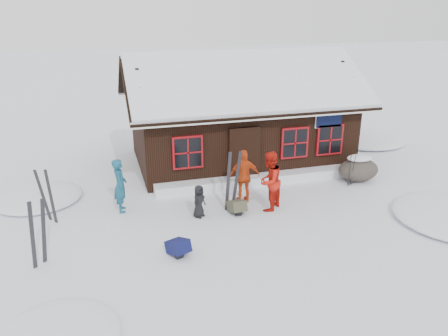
% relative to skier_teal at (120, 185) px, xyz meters
% --- Properties ---
extents(ground, '(120.00, 120.00, 0.00)m').
position_rel_skier_teal_xyz_m(ground, '(3.42, -1.38, -0.84)').
color(ground, white).
rests_on(ground, ground).
extents(mountain_hut, '(8.90, 6.09, 4.42)m').
position_rel_skier_teal_xyz_m(mountain_hut, '(4.92, 3.60, 0.73)').
color(mountain_hut, black).
rests_on(mountain_hut, ground).
extents(snow_drift, '(7.60, 0.60, 0.35)m').
position_rel_skier_teal_xyz_m(snow_drift, '(4.92, 0.87, -0.67)').
color(snow_drift, white).
rests_on(snow_drift, ground).
extents(snow_mounds, '(20.60, 13.20, 0.48)m').
position_rel_skier_teal_xyz_m(snow_mounds, '(5.07, 0.48, -0.84)').
color(snow_mounds, white).
rests_on(snow_mounds, ground).
extents(skier_teal, '(0.42, 0.62, 1.68)m').
position_rel_skier_teal_xyz_m(skier_teal, '(0.00, 0.00, 0.00)').
color(skier_teal, navy).
rests_on(skier_teal, ground).
extents(skier_orange_left, '(1.15, 1.13, 1.87)m').
position_rel_skier_teal_xyz_m(skier_orange_left, '(4.38, -1.16, 0.09)').
color(skier_orange_left, red).
rests_on(skier_orange_left, ground).
extents(skier_orange_right, '(1.04, 0.46, 1.74)m').
position_rel_skier_teal_xyz_m(skier_orange_right, '(3.82, -0.42, 0.03)').
color(skier_orange_right, '#CF4515').
rests_on(skier_orange_right, ground).
extents(skier_crouched, '(0.58, 0.56, 1.00)m').
position_rel_skier_teal_xyz_m(skier_crouched, '(2.19, -1.06, -0.34)').
color(skier_crouched, black).
rests_on(skier_crouched, ground).
extents(boulder, '(1.48, 1.11, 0.86)m').
position_rel_skier_teal_xyz_m(boulder, '(8.37, 0.18, -0.40)').
color(boulder, '#4E463E').
rests_on(boulder, ground).
extents(ski_pair_left, '(0.45, 0.32, 1.74)m').
position_rel_skier_teal_xyz_m(ski_pair_left, '(-2.08, -2.49, -0.02)').
color(ski_pair_left, black).
rests_on(ski_pair_left, ground).
extents(ski_pair_mid, '(0.50, 0.34, 1.65)m').
position_rel_skier_teal_xyz_m(ski_pair_mid, '(-2.08, -0.09, -0.07)').
color(ski_pair_mid, black).
rests_on(ski_pair_mid, ground).
extents(ski_pair_right, '(0.60, 0.25, 1.88)m').
position_rel_skier_teal_xyz_m(ski_pair_right, '(3.34, -0.72, 0.05)').
color(ski_pair_right, black).
rests_on(ski_pair_right, ground).
extents(ski_poles, '(0.21, 0.10, 1.17)m').
position_rel_skier_teal_xyz_m(ski_poles, '(7.84, -0.19, -0.30)').
color(ski_poles, black).
rests_on(ski_poles, ground).
extents(backpack_blue, '(0.63, 0.71, 0.32)m').
position_rel_skier_teal_xyz_m(backpack_blue, '(1.19, -3.02, -0.68)').
color(backpack_blue, '#0F1343').
rests_on(backpack_blue, ground).
extents(backpack_olive, '(0.50, 0.63, 0.32)m').
position_rel_skier_teal_xyz_m(backpack_olive, '(3.34, -1.17, -0.68)').
color(backpack_olive, '#42412F').
rests_on(backpack_olive, ground).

